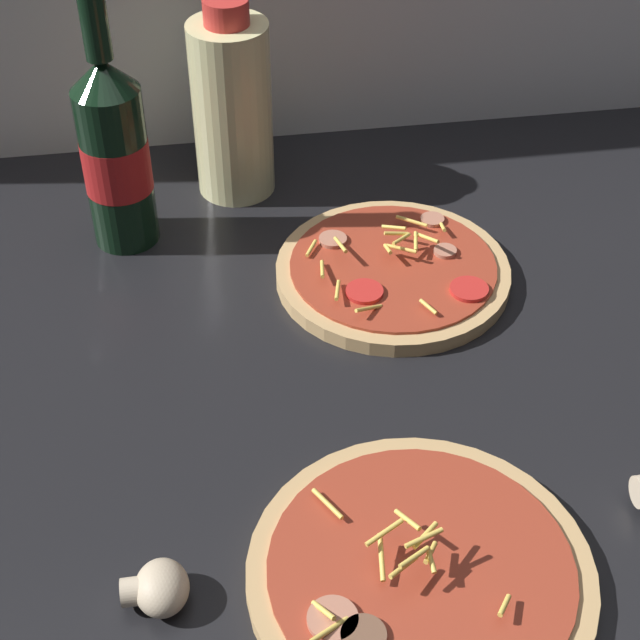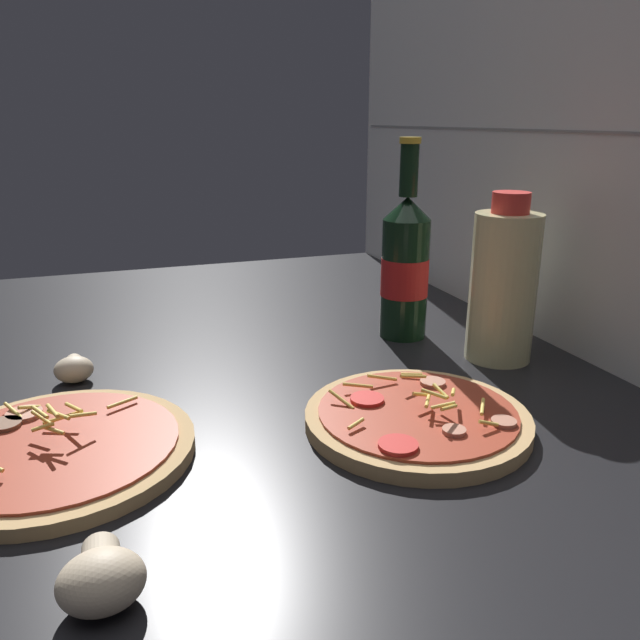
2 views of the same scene
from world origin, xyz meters
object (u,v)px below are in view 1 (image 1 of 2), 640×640
Objects in this scene: pizza_far at (393,271)px; oil_bottle at (232,106)px; pizza_near at (420,573)px; beer_bottle at (115,151)px; mushroom_left at (159,588)px.

oil_bottle is (-13.16, 18.29, 8.70)cm from pizza_far.
pizza_near is 1.16× the size of oil_bottle.
mushroom_left is at bearing -87.51° from beer_bottle.
beer_bottle is (-24.88, 10.77, 9.10)cm from pizza_far.
pizza_far is 24.15cm from oil_bottle.
oil_bottle is at bearing 98.71° from pizza_near.
beer_bottle reaches higher than pizza_near.
pizza_near is at bearing -98.98° from pizza_far.
pizza_near is 5.28× the size of mushroom_left.
pizza_near is 49.09cm from beer_bottle.
pizza_near is at bearing -81.29° from oil_bottle.
oil_bottle reaches higher than pizza_far.
beer_bottle is at bearing -147.31° from oil_bottle.
pizza_far is at bearing 54.46° from mushroom_left.
mushroom_left is (1.87, -42.98, -8.45)cm from beer_bottle.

